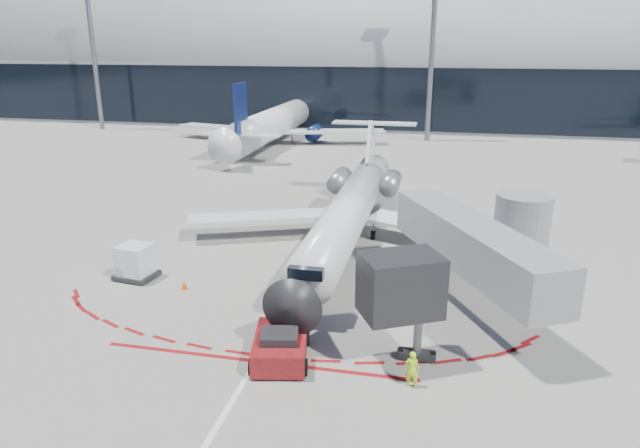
% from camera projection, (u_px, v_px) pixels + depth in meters
% --- Properties ---
extents(ground, '(260.00, 260.00, 0.00)m').
position_uv_depth(ground, '(315.00, 264.00, 35.30)').
color(ground, slate).
rests_on(ground, ground).
extents(apron_centerline, '(0.25, 40.00, 0.01)m').
position_uv_depth(apron_centerline, '(322.00, 253.00, 37.16)').
color(apron_centerline, silver).
rests_on(apron_centerline, ground).
extents(apron_stop_bar, '(14.00, 0.25, 0.01)m').
position_uv_depth(apron_stop_bar, '(256.00, 361.00, 24.61)').
color(apron_stop_bar, maroon).
rests_on(apron_stop_bar, ground).
extents(terminal_building, '(150.00, 24.15, 24.00)m').
position_uv_depth(terminal_building, '(403.00, 70.00, 93.09)').
color(terminal_building, gray).
rests_on(terminal_building, ground).
extents(jet_bridge, '(10.03, 15.20, 4.90)m').
position_uv_depth(jet_bridge, '(486.00, 246.00, 29.59)').
color(jet_bridge, gray).
rests_on(jet_bridge, ground).
extents(light_mast_west, '(0.70, 0.70, 25.00)m').
position_uv_depth(light_mast_west, '(93.00, 45.00, 85.21)').
color(light_mast_west, slate).
rests_on(light_mast_west, ground).
extents(light_mast_centre, '(0.70, 0.70, 25.00)m').
position_uv_depth(light_mast_centre, '(432.00, 46.00, 75.07)').
color(light_mast_centre, slate).
rests_on(light_mast_centre, ground).
extents(regional_jet, '(22.87, 28.20, 7.06)m').
position_uv_depth(regional_jet, '(349.00, 210.00, 38.13)').
color(regional_jet, silver).
rests_on(regional_jet, ground).
extents(pushback_tug, '(3.00, 5.79, 1.47)m').
position_uv_depth(pushback_tug, '(280.00, 346.00, 24.58)').
color(pushback_tug, '#5D0D11').
rests_on(pushback_tug, ground).
extents(ramp_worker, '(0.60, 0.42, 1.57)m').
position_uv_depth(ramp_worker, '(412.00, 369.00, 22.60)').
color(ramp_worker, '#BAF219').
rests_on(ramp_worker, ground).
extents(uld_container, '(2.39, 2.11, 2.04)m').
position_uv_depth(uld_container, '(135.00, 262.00, 32.89)').
color(uld_container, black).
rests_on(uld_container, ground).
extents(safety_cone_left, '(0.36, 0.36, 0.50)m').
position_uv_depth(safety_cone_left, '(184.00, 285.00, 31.66)').
color(safety_cone_left, '#EF3F05').
rests_on(safety_cone_left, ground).
extents(bg_airliner_0, '(34.01, 36.02, 11.00)m').
position_uv_depth(bg_airliner_0, '(278.00, 101.00, 76.39)').
color(bg_airliner_0, silver).
rests_on(bg_airliner_0, ground).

